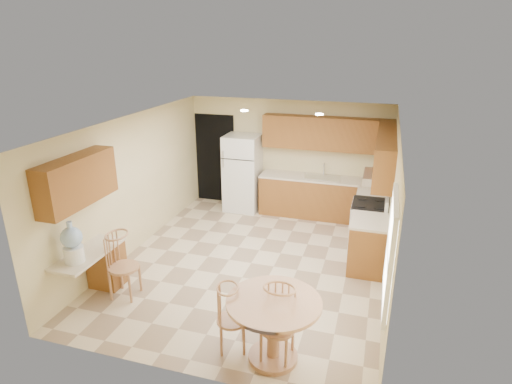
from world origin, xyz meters
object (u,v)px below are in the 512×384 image
(dining_table, at_px, (274,321))
(chair_table_b, at_px, (276,323))
(refrigerator, at_px, (243,173))
(stove, at_px, (369,226))
(chair_table_a, at_px, (229,316))
(chair_desk, at_px, (119,262))
(water_crock, at_px, (72,244))

(dining_table, relative_size, chair_table_b, 1.15)
(refrigerator, bearing_deg, stove, -22.99)
(chair_table_a, bearing_deg, dining_table, 73.25)
(chair_table_b, bearing_deg, chair_desk, -12.34)
(stove, height_order, chair_desk, stove)
(dining_table, distance_m, chair_table_b, 0.12)
(water_crock, bearing_deg, dining_table, -4.24)
(refrigerator, distance_m, stove, 3.15)
(dining_table, distance_m, water_crock, 3.02)
(chair_table_a, bearing_deg, water_crock, -117.38)
(chair_table_a, height_order, water_crock, water_crock)
(chair_table_b, bearing_deg, dining_table, -59.59)
(stove, distance_m, chair_table_a, 3.74)
(dining_table, bearing_deg, chair_table_a, -175.57)
(chair_table_b, bearing_deg, chair_table_a, -2.36)
(stove, xyz_separation_m, chair_table_b, (-0.90, -3.47, 0.14))
(chair_table_b, height_order, chair_desk, chair_desk)
(refrigerator, distance_m, chair_table_a, 4.85)
(refrigerator, height_order, chair_table_b, refrigerator)
(stove, relative_size, chair_table_a, 1.22)
(chair_desk, bearing_deg, dining_table, 72.33)
(refrigerator, relative_size, chair_table_b, 1.75)
(stove, distance_m, water_crock, 5.07)
(water_crock, bearing_deg, refrigerator, 76.52)
(refrigerator, bearing_deg, water_crock, -103.48)
(chair_table_a, relative_size, water_crock, 1.45)
(chair_table_b, relative_size, chair_desk, 0.96)
(stove, distance_m, chair_table_b, 3.59)
(stove, xyz_separation_m, chair_table_a, (-1.50, -3.42, 0.08))
(dining_table, bearing_deg, chair_table_b, -62.19)
(chair_desk, bearing_deg, stove, 124.27)
(refrigerator, distance_m, chair_table_b, 5.10)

